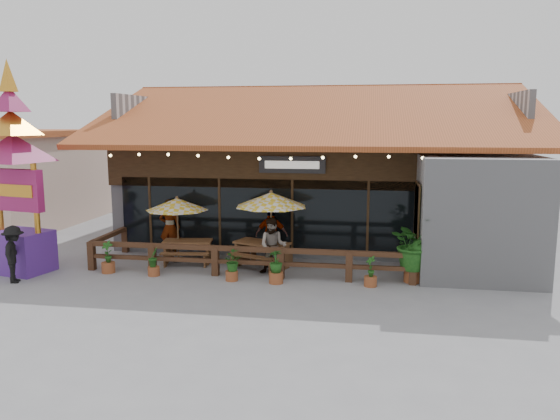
% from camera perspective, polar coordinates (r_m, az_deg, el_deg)
% --- Properties ---
extents(ground, '(100.00, 100.00, 0.00)m').
position_cam_1_polar(ground, '(16.69, 2.08, -6.76)').
color(ground, gray).
rests_on(ground, ground).
extents(restaurant_building, '(15.50, 14.73, 6.09)m').
position_cam_1_polar(restaurant_building, '(22.73, 4.87, 3.13)').
color(restaurant_building, '#A5A6AA').
rests_on(restaurant_building, ground).
extents(patio_railing, '(10.00, 2.60, 0.92)m').
position_cam_1_polar(patio_railing, '(16.70, -5.74, -4.61)').
color(patio_railing, '#4D2A1B').
rests_on(patio_railing, ground).
extents(umbrella_left, '(2.42, 2.42, 2.20)m').
position_cam_1_polar(umbrella_left, '(18.17, -10.70, 0.57)').
color(umbrella_left, brown).
rests_on(umbrella_left, ground).
extents(umbrella_right, '(2.81, 2.81, 2.47)m').
position_cam_1_polar(umbrella_right, '(17.18, -0.94, 1.06)').
color(umbrella_right, brown).
rests_on(umbrella_right, ground).
extents(picnic_table_left, '(1.75, 1.57, 0.76)m').
position_cam_1_polar(picnic_table_left, '(18.19, -9.61, -3.90)').
color(picnic_table_left, brown).
rests_on(picnic_table_left, ground).
extents(picnic_table_right, '(2.12, 1.98, 0.83)m').
position_cam_1_polar(picnic_table_right, '(17.39, -1.89, -4.21)').
color(picnic_table_right, brown).
rests_on(picnic_table_right, ground).
extents(thai_sign_tower, '(3.03, 3.03, 6.90)m').
position_cam_1_polar(thai_sign_tower, '(18.27, -26.08, 5.31)').
color(thai_sign_tower, '#53268B').
rests_on(thai_sign_tower, ground).
extents(tropical_plant, '(1.85, 1.82, 1.93)m').
position_cam_1_polar(tropical_plant, '(16.12, 13.83, -3.55)').
color(tropical_plant, brown).
rests_on(tropical_plant, ground).
extents(diner_a, '(0.74, 0.50, 1.98)m').
position_cam_1_polar(diner_a, '(19.21, -11.44, -1.79)').
color(diner_a, '#3C2613').
rests_on(diner_a, ground).
extents(diner_b, '(0.85, 0.67, 1.74)m').
position_cam_1_polar(diner_b, '(16.54, -0.74, -3.80)').
color(diner_b, '#3C2613').
rests_on(diner_b, ground).
extents(diner_c, '(1.09, 0.50, 1.82)m').
position_cam_1_polar(diner_c, '(17.96, -0.88, -2.63)').
color(diner_c, '#3C2613').
rests_on(diner_c, ground).
extents(pedestrian, '(0.96, 1.22, 1.66)m').
position_cam_1_polar(pedestrian, '(17.47, -26.04, -4.17)').
color(pedestrian, black).
rests_on(pedestrian, ground).
extents(planter_a, '(0.41, 0.41, 1.00)m').
position_cam_1_polar(planter_a, '(17.60, -17.54, -4.94)').
color(planter_a, brown).
rests_on(planter_a, ground).
extents(planter_b, '(0.35, 0.36, 0.87)m').
position_cam_1_polar(planter_b, '(16.91, -13.08, -5.42)').
color(planter_b, brown).
rests_on(planter_b, ground).
extents(planter_c, '(0.72, 0.71, 0.89)m').
position_cam_1_polar(planter_c, '(16.00, -5.08, -5.63)').
color(planter_c, brown).
rests_on(planter_c, ground).
extents(planter_d, '(0.51, 0.51, 0.99)m').
position_cam_1_polar(planter_d, '(15.69, -0.41, -5.99)').
color(planter_d, brown).
rests_on(planter_d, ground).
extents(planter_e, '(0.36, 0.38, 0.88)m').
position_cam_1_polar(planter_e, '(15.64, 9.45, -6.57)').
color(planter_e, brown).
rests_on(planter_e, ground).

